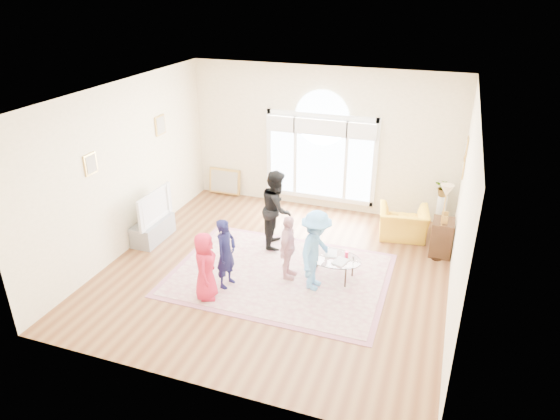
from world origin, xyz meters
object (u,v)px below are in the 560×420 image
(coffee_table, at_px, (331,258))
(armchair, at_px, (403,223))
(area_rug, at_px, (280,275))
(tv_console, at_px, (153,230))
(television, at_px, (150,206))

(coffee_table, height_order, armchair, armchair)
(area_rug, height_order, tv_console, tv_console)
(tv_console, bearing_deg, armchair, 20.50)
(tv_console, bearing_deg, television, 0.00)
(area_rug, xyz_separation_m, television, (-2.86, 0.43, 0.73))
(armchair, bearing_deg, television, 11.79)
(area_rug, relative_size, tv_console, 3.60)
(area_rug, distance_m, tv_console, 2.91)
(television, bearing_deg, area_rug, -8.59)
(tv_console, xyz_separation_m, armchair, (4.76, 1.78, 0.10))
(tv_console, height_order, armchair, armchair)
(television, bearing_deg, tv_console, -180.00)
(coffee_table, bearing_deg, armchair, 70.02)
(area_rug, bearing_deg, tv_console, 171.43)
(television, relative_size, armchair, 1.17)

